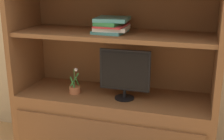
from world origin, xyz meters
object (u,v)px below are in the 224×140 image
object	(u,v)px
potted_plant	(75,89)
magazine_stack	(111,25)
tv_monitor	(125,73)
media_console	(114,107)

from	to	relation	value
potted_plant	magazine_stack	bearing A→B (deg)	10.59
tv_monitor	potted_plant	size ratio (longest dim) A/B	1.85
media_console	magazine_stack	distance (m)	0.77
tv_monitor	magazine_stack	xyz separation A→B (m)	(-0.14, 0.06, 0.40)
potted_plant	magazine_stack	xyz separation A→B (m)	(0.33, 0.06, 0.59)
magazine_stack	tv_monitor	bearing A→B (deg)	-23.36
tv_monitor	media_console	bearing A→B (deg)	148.77
tv_monitor	potted_plant	world-z (taller)	tv_monitor
media_console	potted_plant	xyz separation A→B (m)	(-0.35, -0.07, 0.18)
tv_monitor	magazine_stack	world-z (taller)	magazine_stack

